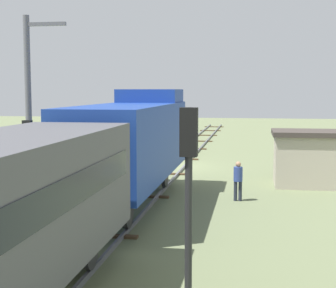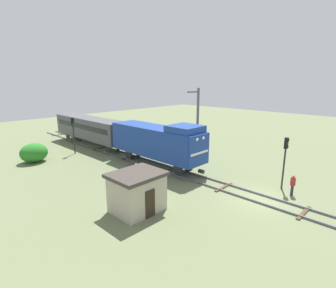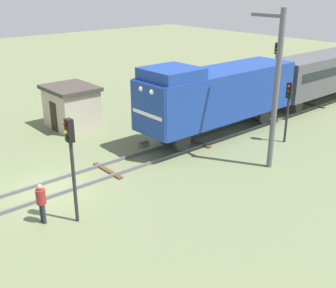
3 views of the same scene
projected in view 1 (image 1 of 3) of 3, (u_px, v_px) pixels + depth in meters
name	position (u px, v px, depth m)	size (l,w,h in m)	color
ground_plane	(174.00, 166.00, 31.97)	(112.68, 112.68, 0.00)	#66704C
railway_track	(174.00, 165.00, 31.96)	(2.40, 75.12, 0.16)	#595960
locomotive	(133.00, 139.00, 20.78)	(2.90, 11.60, 4.60)	navy
traffic_signal_near	(125.00, 117.00, 32.57)	(0.32, 0.34, 4.33)	#262628
traffic_signal_mid	(28.00, 150.00, 18.97)	(0.32, 0.34, 3.62)	#262628
traffic_signal_far	(189.00, 181.00, 9.53)	(0.32, 0.34, 4.41)	#262628
worker_near_track	(141.00, 147.00, 33.71)	(0.38, 0.38, 1.70)	#262B38
worker_by_signal	(238.00, 178.00, 21.92)	(0.38, 0.38, 1.70)	#262B38
catenary_mast	(30.00, 101.00, 22.62)	(1.94, 0.28, 7.96)	#595960
relay_hut	(308.00, 158.00, 25.43)	(3.50, 2.90, 2.74)	#B2A893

